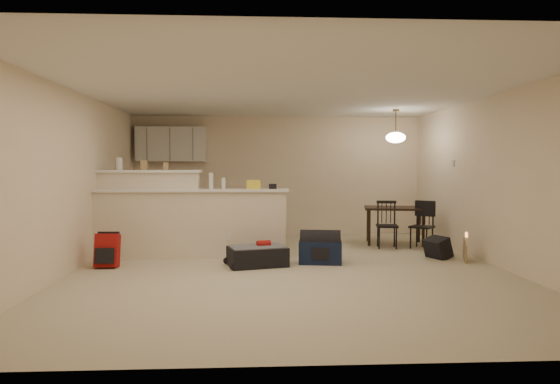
{
  "coord_description": "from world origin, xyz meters",
  "views": [
    {
      "loc": [
        -0.5,
        -7.05,
        1.46
      ],
      "look_at": [
        -0.1,
        0.7,
        1.05
      ],
      "focal_mm": 32.0,
      "sensor_mm": 36.0,
      "label": 1
    }
  ],
  "objects": [
    {
      "name": "small_box",
      "position": [
        -1.93,
        1.12,
        1.45
      ],
      "size": [
        0.08,
        0.06,
        0.12
      ],
      "primitive_type": "cube",
      "color": "#A58555",
      "rests_on": "breakfast_bar"
    },
    {
      "name": "bag_lump",
      "position": [
        -0.51,
        0.9,
        1.16
      ],
      "size": [
        0.22,
        0.18,
        0.14
      ],
      "primitive_type": "cube",
      "color": "#A58555",
      "rests_on": "breakfast_bar"
    },
    {
      "name": "room",
      "position": [
        0.0,
        0.0,
        1.25
      ],
      "size": [
        7.0,
        7.02,
        2.5
      ],
      "color": "beige",
      "rests_on": "ground"
    },
    {
      "name": "jar",
      "position": [
        -2.67,
        1.12,
        1.49
      ],
      "size": [
        0.1,
        0.1,
        0.2
      ],
      "primitive_type": "cylinder",
      "color": "silver",
      "rests_on": "breakfast_bar"
    },
    {
      "name": "bottle_b",
      "position": [
        -0.99,
        0.9,
        1.18
      ],
      "size": [
        0.06,
        0.06,
        0.18
      ],
      "primitive_type": "cylinder",
      "color": "silver",
      "rests_on": "breakfast_bar"
    },
    {
      "name": "kitchen_counter",
      "position": [
        -2.0,
        3.19,
        0.45
      ],
      "size": [
        1.8,
        0.6,
        0.9
      ],
      "primitive_type": "cube",
      "color": "white",
      "rests_on": "ground"
    },
    {
      "name": "cardboard_sheet",
      "position": [
        2.71,
        0.33,
        0.16
      ],
      "size": [
        0.15,
        0.41,
        0.32
      ],
      "primitive_type": "cube",
      "rotation": [
        0.0,
        0.0,
        1.27
      ],
      "color": "#A58555",
      "rests_on": "ground"
    },
    {
      "name": "thermostat",
      "position": [
        2.98,
        1.55,
        1.5
      ],
      "size": [
        0.02,
        0.12,
        0.12
      ],
      "primitive_type": "cube",
      "color": "beige",
      "rests_on": "room"
    },
    {
      "name": "pouch",
      "position": [
        -0.21,
        0.9,
        1.13
      ],
      "size": [
        0.12,
        0.1,
        0.08
      ],
      "primitive_type": "cube",
      "color": "#A58555",
      "rests_on": "breakfast_bar"
    },
    {
      "name": "bottle_a",
      "position": [
        -1.19,
        0.9,
        1.22
      ],
      "size": [
        0.07,
        0.07,
        0.26
      ],
      "primitive_type": "cylinder",
      "color": "silver",
      "rests_on": "breakfast_bar"
    },
    {
      "name": "breakfast_bar",
      "position": [
        -1.76,
        0.98,
        0.61
      ],
      "size": [
        3.08,
        0.58,
        1.39
      ],
      "color": "beige",
      "rests_on": "ground"
    },
    {
      "name": "cereal_box",
      "position": [
        -2.28,
        1.12,
        1.47
      ],
      "size": [
        0.1,
        0.07,
        0.16
      ],
      "primitive_type": "cube",
      "color": "#A58555",
      "rests_on": "breakfast_bar"
    },
    {
      "name": "dining_table",
      "position": [
        2.11,
        2.08,
        0.61
      ],
      "size": [
        1.22,
        0.93,
        0.69
      ],
      "rotation": [
        0.0,
        0.0,
        -0.19
      ],
      "color": "black",
      "rests_on": "ground"
    },
    {
      "name": "dining_chair_near",
      "position": [
        1.85,
        1.63,
        0.42
      ],
      "size": [
        0.41,
        0.4,
        0.83
      ],
      "primitive_type": null,
      "rotation": [
        0.0,
        0.0,
        -0.16
      ],
      "color": "black",
      "rests_on": "ground"
    },
    {
      "name": "red_backpack",
      "position": [
        -2.61,
        0.17,
        0.24
      ],
      "size": [
        0.32,
        0.21,
        0.48
      ],
      "primitive_type": "cube",
      "rotation": [
        0.0,
        0.0,
        -0.02
      ],
      "color": "#A41412",
      "rests_on": "ground"
    },
    {
      "name": "dining_chair_far",
      "position": [
        2.44,
        1.54,
        0.41
      ],
      "size": [
        0.5,
        0.49,
        0.82
      ],
      "primitive_type": null,
      "rotation": [
        0.0,
        0.0,
        -0.71
      ],
      "color": "black",
      "rests_on": "ground"
    },
    {
      "name": "suitcase",
      "position": [
        -0.46,
        0.16,
        0.14
      ],
      "size": [
        0.93,
        0.72,
        0.28
      ],
      "primitive_type": "cube",
      "rotation": [
        0.0,
        0.0,
        0.26
      ],
      "color": "black",
      "rests_on": "ground"
    },
    {
      "name": "pendant_lamp",
      "position": [
        2.11,
        2.08,
        1.99
      ],
      "size": [
        0.36,
        0.36,
        0.62
      ],
      "color": "brown",
      "rests_on": "room"
    },
    {
      "name": "upper_cabinets",
      "position": [
        -2.2,
        3.32,
        1.9
      ],
      "size": [
        1.4,
        0.34,
        0.7
      ],
      "primitive_type": "cube",
      "color": "white",
      "rests_on": "room"
    },
    {
      "name": "navy_duffel",
      "position": [
        0.48,
        0.3,
        0.17
      ],
      "size": [
        0.67,
        0.43,
        0.34
      ],
      "primitive_type": "cube",
      "rotation": [
        0.0,
        0.0,
        -0.14
      ],
      "color": "#111C37",
      "rests_on": "ground"
    },
    {
      "name": "black_daypack",
      "position": [
        2.39,
        0.61,
        0.16
      ],
      "size": [
        0.38,
        0.44,
        0.32
      ],
      "primitive_type": "cube",
      "rotation": [
        0.0,
        0.0,
        1.98
      ],
      "color": "black",
      "rests_on": "ground"
    }
  ]
}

